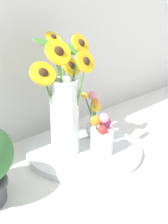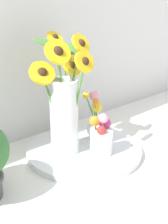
# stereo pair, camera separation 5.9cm
# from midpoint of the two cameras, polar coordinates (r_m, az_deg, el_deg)

# --- Properties ---
(ground_plane) EXTENTS (6.00, 6.00, 0.00)m
(ground_plane) POSITION_cam_midpoint_polar(r_m,az_deg,el_deg) (1.09, 3.59, -9.24)
(ground_plane) COLOR silver
(serving_tray) EXTENTS (0.42, 0.42, 0.02)m
(serving_tray) POSITION_cam_midpoint_polar(r_m,az_deg,el_deg) (1.14, -1.50, -7.02)
(serving_tray) COLOR silver
(serving_tray) RESTS_ON ground_plane
(mason_jar_sunflowers) EXTENTS (0.23, 0.23, 0.41)m
(mason_jar_sunflowers) POSITION_cam_midpoint_polar(r_m,az_deg,el_deg) (1.06, -5.29, 1.85)
(mason_jar_sunflowers) COLOR silver
(mason_jar_sunflowers) RESTS_ON serving_tray
(vase_small_center) EXTENTS (0.09, 0.08, 0.15)m
(vase_small_center) POSITION_cam_midpoint_polar(r_m,az_deg,el_deg) (1.08, 1.80, -4.44)
(vase_small_center) COLOR white
(vase_small_center) RESTS_ON serving_tray
(vase_bulb_right) EXTENTS (0.08, 0.08, 0.19)m
(vase_bulb_right) POSITION_cam_midpoint_polar(r_m,az_deg,el_deg) (1.19, 0.26, -1.22)
(vase_bulb_right) COLOR white
(vase_bulb_right) RESTS_ON serving_tray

